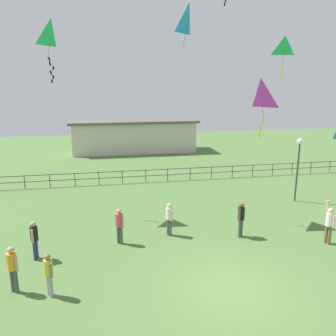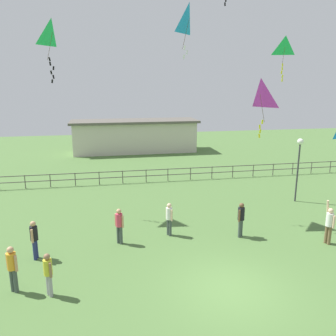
% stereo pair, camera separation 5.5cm
% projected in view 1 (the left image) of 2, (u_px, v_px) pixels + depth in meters
% --- Properties ---
extents(ground_plane, '(80.00, 80.00, 0.00)m').
position_uv_depth(ground_plane, '(231.00, 289.00, 11.95)').
color(ground_plane, '#4C7038').
extents(lamppost, '(0.36, 0.36, 3.90)m').
position_uv_depth(lamppost, '(299.00, 155.00, 20.33)').
color(lamppost, '#38383D').
rests_on(lamppost, ground_plane).
extents(person_0, '(0.39, 0.37, 1.65)m').
position_uv_depth(person_0, '(119.00, 224.00, 15.18)').
color(person_0, '#3F4C47').
rests_on(person_0, ground_plane).
extents(person_1, '(0.31, 0.53, 1.99)m').
position_uv_depth(person_1, '(329.00, 223.00, 15.17)').
color(person_1, brown).
rests_on(person_1, ground_plane).
extents(person_2, '(0.39, 0.38, 1.68)m').
position_uv_depth(person_2, '(241.00, 217.00, 15.88)').
color(person_2, '#3F4C47').
rests_on(person_2, ground_plane).
extents(person_3, '(0.31, 0.49, 1.65)m').
position_uv_depth(person_3, '(34.00, 238.00, 13.81)').
color(person_3, navy).
rests_on(person_3, ground_plane).
extents(person_4, '(0.30, 0.45, 1.60)m').
position_uv_depth(person_4, '(169.00, 217.00, 16.04)').
color(person_4, '#3F4C47').
rests_on(person_4, ground_plane).
extents(person_5, '(0.30, 0.40, 1.56)m').
position_uv_depth(person_5, '(49.00, 272.00, 11.38)').
color(person_5, '#99999E').
rests_on(person_5, ground_plane).
extents(person_6, '(0.43, 0.34, 1.69)m').
position_uv_depth(person_6, '(13.00, 266.00, 11.58)').
color(person_6, '#3F4C47').
rests_on(person_6, ground_plane).
extents(kite_0, '(0.93, 1.19, 2.77)m').
position_uv_depth(kite_0, '(260.00, 95.00, 15.83)').
color(kite_0, '#B22DB2').
extents(kite_1, '(1.02, 1.11, 3.15)m').
position_uv_depth(kite_1, '(52.00, 34.00, 17.18)').
color(kite_1, '#1EB759').
extents(kite_4, '(1.13, 0.97, 2.58)m').
position_uv_depth(kite_4, '(285.00, 48.00, 20.19)').
color(kite_4, '#1EB759').
extents(kite_5, '(1.03, 1.03, 2.63)m').
position_uv_depth(kite_5, '(189.00, 19.00, 16.66)').
color(kite_5, '#198CD1').
extents(waterfront_railing, '(36.03, 0.06, 0.95)m').
position_uv_depth(waterfront_railing, '(157.00, 173.00, 25.09)').
color(waterfront_railing, '#4C4742').
rests_on(waterfront_railing, ground_plane).
extents(pavilion_building, '(13.23, 4.25, 3.36)m').
position_uv_depth(pavilion_building, '(134.00, 136.00, 36.18)').
color(pavilion_building, beige).
rests_on(pavilion_building, ground_plane).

